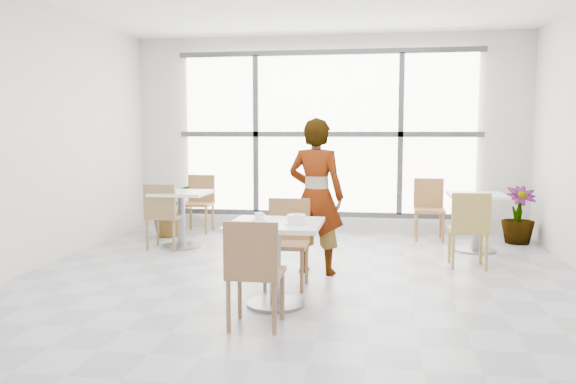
# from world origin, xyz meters

# --- Properties ---
(floor) EXTENTS (7.00, 7.00, 0.00)m
(floor) POSITION_xyz_m (0.00, 0.00, 0.00)
(floor) COLOR #9E9EA5
(floor) RESTS_ON ground
(wall_back) EXTENTS (6.00, 0.00, 6.00)m
(wall_back) POSITION_xyz_m (0.00, 3.50, 1.50)
(wall_back) COLOR silver
(wall_back) RESTS_ON ground
(wall_front) EXTENTS (6.00, 0.00, 6.00)m
(wall_front) POSITION_xyz_m (0.00, -3.50, 1.50)
(wall_front) COLOR silver
(wall_front) RESTS_ON ground
(wall_left) EXTENTS (0.00, 7.00, 7.00)m
(wall_left) POSITION_xyz_m (-3.00, 0.00, 1.50)
(wall_left) COLOR silver
(wall_left) RESTS_ON ground
(window) EXTENTS (4.60, 0.07, 2.52)m
(window) POSITION_xyz_m (0.00, 3.44, 1.50)
(window) COLOR white
(window) RESTS_ON ground
(main_table) EXTENTS (0.80, 0.80, 0.75)m
(main_table) POSITION_xyz_m (-0.08, -0.48, 0.52)
(main_table) COLOR silver
(main_table) RESTS_ON ground
(chair_near) EXTENTS (0.42, 0.42, 0.87)m
(chair_near) POSITION_xyz_m (-0.13, -1.14, 0.50)
(chair_near) COLOR #88603F
(chair_near) RESTS_ON ground
(chair_far) EXTENTS (0.42, 0.42, 0.87)m
(chair_far) POSITION_xyz_m (-0.09, 0.21, 0.50)
(chair_far) COLOR #94663F
(chair_far) RESTS_ON ground
(oatmeal_bowl) EXTENTS (0.21, 0.21, 0.09)m
(oatmeal_bowl) POSITION_xyz_m (0.11, -0.55, 0.79)
(oatmeal_bowl) COLOR white
(oatmeal_bowl) RESTS_ON main_table
(coffee_cup) EXTENTS (0.16, 0.13, 0.07)m
(coffee_cup) POSITION_xyz_m (-0.25, -0.39, 0.78)
(coffee_cup) COLOR white
(coffee_cup) RESTS_ON main_table
(person) EXTENTS (0.69, 0.52, 1.69)m
(person) POSITION_xyz_m (0.14, 0.76, 0.84)
(person) COLOR black
(person) RESTS_ON ground
(bg_table_left) EXTENTS (0.70, 0.70, 0.75)m
(bg_table_left) POSITION_xyz_m (-1.80, 1.91, 0.49)
(bg_table_left) COLOR white
(bg_table_left) RESTS_ON ground
(bg_table_right) EXTENTS (0.70, 0.70, 0.75)m
(bg_table_right) POSITION_xyz_m (2.04, 2.26, 0.49)
(bg_table_right) COLOR white
(bg_table_right) RESTS_ON ground
(bg_chair_left_near) EXTENTS (0.42, 0.42, 0.87)m
(bg_chair_left_near) POSITION_xyz_m (-1.97, 1.71, 0.50)
(bg_chair_left_near) COLOR olive
(bg_chair_left_near) RESTS_ON ground
(bg_chair_left_far) EXTENTS (0.42, 0.42, 0.87)m
(bg_chair_left_far) POSITION_xyz_m (-1.94, 3.18, 0.50)
(bg_chair_left_far) COLOR olive
(bg_chair_left_far) RESTS_ON ground
(bg_chair_right_near) EXTENTS (0.42, 0.42, 0.87)m
(bg_chair_right_near) POSITION_xyz_m (1.81, 1.25, 0.50)
(bg_chair_right_near) COLOR #A4863E
(bg_chair_right_near) RESTS_ON ground
(bg_chair_right_far) EXTENTS (0.42, 0.42, 0.87)m
(bg_chair_right_far) POSITION_xyz_m (1.51, 3.04, 0.50)
(bg_chair_right_far) COLOR #A26E3E
(bg_chair_right_far) RESTS_ON ground
(plant_left) EXTENTS (0.87, 0.82, 0.77)m
(plant_left) POSITION_xyz_m (-2.25, 2.70, 0.38)
(plant_left) COLOR #357733
(plant_left) RESTS_ON ground
(plant_right) EXTENTS (0.45, 0.45, 0.79)m
(plant_right) POSITION_xyz_m (2.70, 2.90, 0.40)
(plant_right) COLOR #487438
(plant_right) RESTS_ON ground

